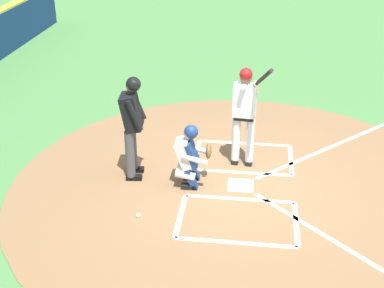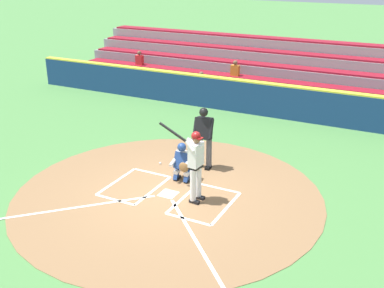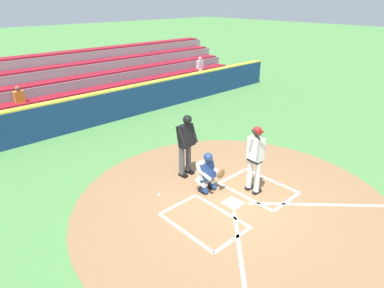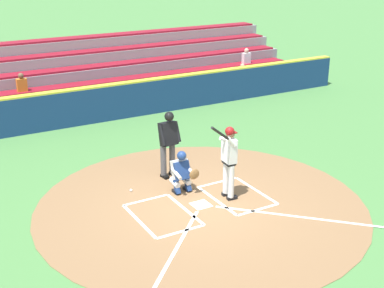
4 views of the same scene
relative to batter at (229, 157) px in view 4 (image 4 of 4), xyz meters
The scene contains 9 objects.
ground_plane 1.35m from the batter, ahead, with size 120.00×120.00×0.00m, color #4C8442.
dirt_circle 1.35m from the batter, ahead, with size 8.00×8.00×0.01m, color olive.
home_plate_and_chalk 1.60m from the batter, 48.35° to the left, with size 7.93×4.91×0.01m.
batter is the anchor object (origin of this frame).
catcher 1.31m from the batter, 46.51° to the right, with size 0.59×0.60×1.13m.
plate_umpire 2.01m from the batter, 70.42° to the right, with size 0.60×0.45×1.86m.
baseball 2.71m from the batter, 38.42° to the right, with size 0.07×0.07×0.07m, color white.
backstop_wall 7.55m from the batter, 84.02° to the right, with size 22.00×0.36×1.31m.
bleacher_stand 10.79m from the batter, 85.83° to the right, with size 20.00×4.25×2.33m.
Camera 4 is at (5.96, 9.96, 5.92)m, focal length 49.87 mm.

